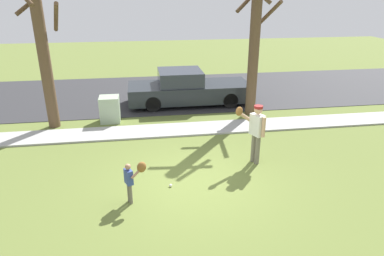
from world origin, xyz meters
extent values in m
plane|color=olive|center=(0.00, 3.50, 0.00)|extent=(48.00, 48.00, 0.00)
cube|color=#A3A39E|center=(0.00, 3.60, 0.03)|extent=(36.00, 1.20, 0.06)
cube|color=#2D2D30|center=(0.00, 8.60, 0.01)|extent=(36.00, 6.80, 0.02)
cylinder|color=#6B6656|center=(1.95, 0.75, 0.43)|extent=(0.14, 0.14, 0.86)
cylinder|color=#6B6656|center=(1.88, 0.90, 0.43)|extent=(0.14, 0.14, 0.86)
cube|color=silver|center=(1.91, 0.83, 1.16)|extent=(0.38, 0.47, 0.61)
sphere|color=tan|center=(1.91, 0.83, 1.60)|extent=(0.23, 0.23, 0.23)
cylinder|color=maroon|center=(1.91, 0.83, 1.69)|extent=(0.24, 0.24, 0.07)
cylinder|color=tan|center=(2.02, 0.59, 1.18)|extent=(0.10, 0.10, 0.57)
cylinder|color=tan|center=(1.58, 0.96, 1.38)|extent=(0.52, 0.30, 0.41)
ellipsoid|color=brown|center=(1.39, 0.88, 1.57)|extent=(0.26, 0.22, 0.26)
cylinder|color=#6B6656|center=(-1.63, -0.64, 0.25)|extent=(0.08, 0.08, 0.50)
cylinder|color=#6B6656|center=(-1.59, -0.73, 0.25)|extent=(0.08, 0.08, 0.50)
cube|color=#33478C|center=(-1.61, -0.69, 0.68)|extent=(0.22, 0.28, 0.36)
sphere|color=#A87A5B|center=(-1.61, -0.69, 0.94)|extent=(0.14, 0.14, 0.14)
cylinder|color=#A87A5B|center=(-1.67, -0.55, 0.69)|extent=(0.06, 0.06, 0.34)
cylinder|color=#A87A5B|center=(-1.41, -0.76, 0.81)|extent=(0.31, 0.18, 0.24)
ellipsoid|color=brown|center=(-1.31, -0.72, 0.92)|extent=(0.26, 0.22, 0.26)
sphere|color=white|center=(-0.62, -0.14, 0.04)|extent=(0.07, 0.07, 0.07)
cube|color=#9EB293|center=(-2.41, 4.89, 0.49)|extent=(0.72, 0.70, 0.97)
cylinder|color=brown|center=(3.08, 4.95, 2.94)|extent=(0.40, 0.40, 5.87)
cylinder|color=brown|center=(3.62, 5.12, 3.82)|extent=(0.54, 1.37, 1.03)
cylinder|color=brown|center=(2.85, 5.35, 4.29)|extent=(1.06, 0.70, 0.86)
cylinder|color=brown|center=(-4.41, 4.68, 2.92)|extent=(0.40, 0.40, 5.85)
cylinder|color=brown|center=(-3.88, 4.85, 3.80)|extent=(0.54, 1.37, 1.03)
cylinder|color=brown|center=(-4.64, 5.08, 4.27)|extent=(1.06, 0.70, 0.86)
cube|color=#23282D|center=(0.85, 6.63, 0.55)|extent=(5.20, 1.95, 0.70)
cube|color=#2D333D|center=(0.46, 6.63, 1.20)|extent=(1.82, 1.79, 0.60)
cylinder|color=black|center=(2.46, 7.49, 0.34)|extent=(0.64, 0.22, 0.64)
cylinder|color=black|center=(2.46, 5.76, 0.34)|extent=(0.64, 0.22, 0.64)
cylinder|color=black|center=(-0.76, 7.49, 0.34)|extent=(0.64, 0.22, 0.64)
cylinder|color=black|center=(-0.76, 5.76, 0.34)|extent=(0.64, 0.22, 0.64)
camera|label=1|loc=(-1.23, -7.69, 4.62)|focal=32.23mm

